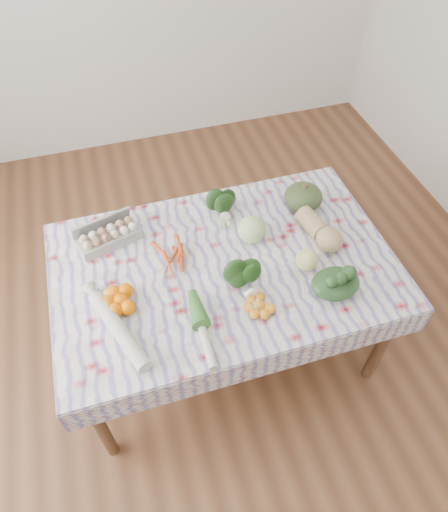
{
  "coord_description": "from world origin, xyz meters",
  "views": [
    {
      "loc": [
        -0.41,
        -1.35,
        2.48
      ],
      "look_at": [
        0.0,
        0.0,
        0.82
      ],
      "focal_mm": 32.0,
      "sensor_mm": 36.0,
      "label": 1
    }
  ],
  "objects": [
    {
      "name": "ground",
      "position": [
        0.0,
        0.0,
        0.0
      ],
      "size": [
        4.5,
        4.5,
        0.0
      ],
      "primitive_type": "plane",
      "color": "brown",
      "rests_on": "ground"
    },
    {
      "name": "dining_table",
      "position": [
        0.0,
        0.0,
        0.68
      ],
      "size": [
        1.6,
        1.0,
        0.75
      ],
      "color": "brown",
      "rests_on": "ground"
    },
    {
      "name": "tablecloth",
      "position": [
        0.0,
        0.0,
        0.76
      ],
      "size": [
        1.66,
        1.06,
        0.01
      ],
      "primitive_type": "cube",
      "color": "silver",
      "rests_on": "dining_table"
    },
    {
      "name": "egg_carton",
      "position": [
        -0.51,
        0.3,
        0.8
      ],
      "size": [
        0.33,
        0.2,
        0.08
      ],
      "primitive_type": "cube",
      "rotation": [
        0.0,
        0.0,
        0.27
      ],
      "color": "#9D9D98",
      "rests_on": "tablecloth"
    },
    {
      "name": "carrot_bunch",
      "position": [
        -0.23,
        0.08,
        0.78
      ],
      "size": [
        0.23,
        0.21,
        0.04
      ],
      "primitive_type": "cube",
      "rotation": [
        0.0,
        0.0,
        -0.17
      ],
      "color": "#C84B1B",
      "rests_on": "tablecloth"
    },
    {
      "name": "kale_bunch",
      "position": [
        0.1,
        0.32,
        0.83
      ],
      "size": [
        0.17,
        0.16,
        0.13
      ],
      "primitive_type": "ellipsoid",
      "rotation": [
        0.0,
        0.0,
        -0.21
      ],
      "color": "#193913",
      "rests_on": "tablecloth"
    },
    {
      "name": "kabocha_squash",
      "position": [
        0.53,
        0.27,
        0.83
      ],
      "size": [
        0.26,
        0.26,
        0.13
      ],
      "primitive_type": "ellipsoid",
      "rotation": [
        0.0,
        0.0,
        0.37
      ],
      "color": "#364924",
      "rests_on": "tablecloth"
    },
    {
      "name": "cabbage",
      "position": [
        0.18,
        0.12,
        0.83
      ],
      "size": [
        0.19,
        0.19,
        0.14
      ],
      "primitive_type": "sphere",
      "rotation": [
        0.0,
        0.0,
        -0.4
      ],
      "color": "#B4D583",
      "rests_on": "tablecloth"
    },
    {
      "name": "butternut_squash",
      "position": [
        0.51,
        0.02,
        0.83
      ],
      "size": [
        0.19,
        0.31,
        0.13
      ],
      "primitive_type": "ellipsoid",
      "rotation": [
        0.0,
        0.0,
        0.21
      ],
      "color": "tan",
      "rests_on": "tablecloth"
    },
    {
      "name": "orange_cluster",
      "position": [
        -0.51,
        -0.09,
        0.8
      ],
      "size": [
        0.23,
        0.23,
        0.07
      ],
      "primitive_type": "cube",
      "rotation": [
        0.0,
        0.0,
        -0.05
      ],
      "color": "#FF7400",
      "rests_on": "tablecloth"
    },
    {
      "name": "broccoli",
      "position": [
        0.05,
        -0.19,
        0.82
      ],
      "size": [
        0.17,
        0.17,
        0.11
      ],
      "primitive_type": "ellipsoid",
      "rotation": [
        0.0,
        0.0,
        0.1
      ],
      "color": "#1C4314",
      "rests_on": "tablecloth"
    },
    {
      "name": "mandarin_cluster",
      "position": [
        0.08,
        -0.3,
        0.79
      ],
      "size": [
        0.21,
        0.21,
        0.05
      ],
      "primitive_type": "cube",
      "rotation": [
        0.0,
        0.0,
        0.31
      ],
      "color": "orange",
      "rests_on": "tablecloth"
    },
    {
      "name": "grapefruit",
      "position": [
        0.37,
        -0.13,
        0.82
      ],
      "size": [
        0.14,
        0.14,
        0.11
      ],
      "primitive_type": "sphere",
      "rotation": [
        0.0,
        0.0,
        -0.33
      ],
      "color": "#F2EE7F",
      "rests_on": "tablecloth"
    },
    {
      "name": "spinach_bag",
      "position": [
        0.44,
        -0.3,
        0.81
      ],
      "size": [
        0.27,
        0.24,
        0.1
      ],
      "primitive_type": "ellipsoid",
      "rotation": [
        0.0,
        0.0,
        -0.28
      ],
      "color": "#1A3418",
      "rests_on": "tablecloth"
    },
    {
      "name": "daikon",
      "position": [
        -0.54,
        -0.25,
        0.8
      ],
      "size": [
        0.22,
        0.46,
        0.07
      ],
      "primitive_type": "cylinder",
      "rotation": [
        1.57,
        0.0,
        0.35
      ],
      "color": "beige",
      "rests_on": "tablecloth"
    },
    {
      "name": "leek",
      "position": [
        -0.2,
        -0.34,
        0.78
      ],
      "size": [
        0.05,
        0.37,
        0.04
      ],
      "primitive_type": "cylinder",
      "rotation": [
        1.57,
        0.0,
        -0.02
      ],
      "color": "beige",
      "rests_on": "tablecloth"
    }
  ]
}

